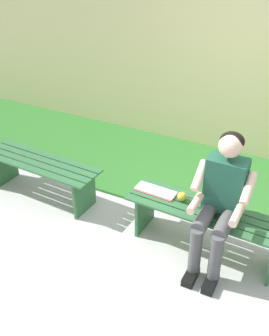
# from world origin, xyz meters

# --- Properties ---
(ground_plane) EXTENTS (10.00, 7.00, 0.04)m
(ground_plane) POSITION_xyz_m (0.97, 1.00, -0.02)
(ground_plane) COLOR #B2B2AD
(grass_strip) EXTENTS (9.00, 2.12, 0.03)m
(grass_strip) POSITION_xyz_m (0.97, -1.42, 0.01)
(grass_strip) COLOR #2D6B28
(grass_strip) RESTS_ON ground
(brick_wall) EXTENTS (9.50, 0.24, 2.85)m
(brick_wall) POSITION_xyz_m (0.50, -2.11, 1.42)
(brick_wall) COLOR #D1C684
(brick_wall) RESTS_ON ground
(bench_near) EXTENTS (1.55, 0.47, 0.45)m
(bench_near) POSITION_xyz_m (0.00, 0.00, 0.34)
(bench_near) COLOR #2D6038
(bench_near) RESTS_ON ground
(bench_far) EXTENTS (1.43, 0.47, 0.45)m
(bench_far) POSITION_xyz_m (1.93, 0.00, 0.33)
(bench_far) COLOR #2D6038
(bench_far) RESTS_ON ground
(person_seated) EXTENTS (0.50, 0.69, 1.26)m
(person_seated) POSITION_xyz_m (-0.12, 0.10, 0.69)
(person_seated) COLOR #1E513D
(person_seated) RESTS_ON ground
(apple) EXTENTS (0.09, 0.09, 0.09)m
(apple) POSITION_xyz_m (0.27, -0.04, 0.50)
(apple) COLOR gold
(apple) RESTS_ON bench_near
(book_open) EXTENTS (0.42, 0.17, 0.02)m
(book_open) POSITION_xyz_m (0.55, -0.05, 0.46)
(book_open) COLOR white
(book_open) RESTS_ON bench_near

